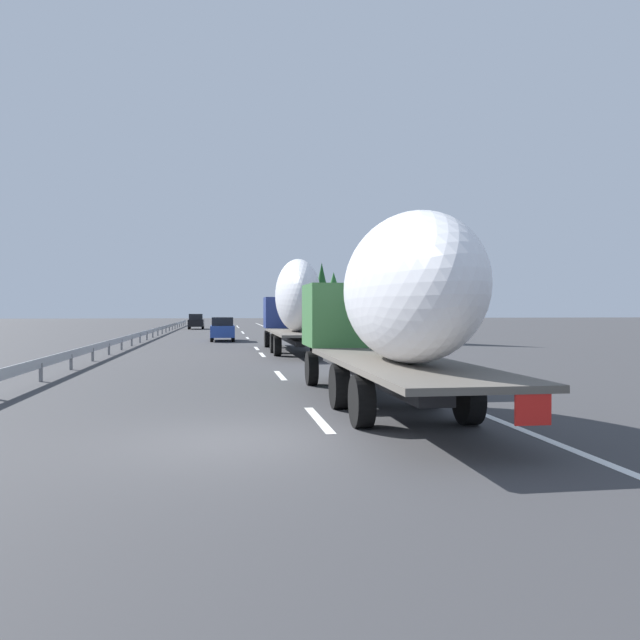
{
  "coord_description": "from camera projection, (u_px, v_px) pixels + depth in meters",
  "views": [
    {
      "loc": [
        -11.11,
        0.18,
        2.31
      ],
      "look_at": [
        18.89,
        -4.42,
        1.83
      ],
      "focal_mm": 35.45,
      "sensor_mm": 36.0,
      "label": 1
    }
  ],
  "objects": [
    {
      "name": "ground_plane",
      "position": [
        226.0,
        339.0,
        50.58
      ],
      "size": [
        260.0,
        260.0,
        0.0
      ],
      "primitive_type": "plane",
      "color": "#38383A"
    },
    {
      "name": "lane_stripe_0",
      "position": [
        319.0,
        419.0,
        13.3
      ],
      "size": [
        3.2,
        0.2,
        0.01
      ],
      "primitive_type": "cube",
      "color": "white",
      "rests_on": "ground_plane"
    },
    {
      "name": "lane_stripe_1",
      "position": [
        280.0,
        375.0,
        22.22
      ],
      "size": [
        3.2,
        0.2,
        0.01
      ],
      "primitive_type": "cube",
      "color": "white",
      "rests_on": "ground_plane"
    },
    {
      "name": "lane_stripe_2",
      "position": [
        262.0,
        355.0,
        32.55
      ],
      "size": [
        3.2,
        0.2,
        0.01
      ],
      "primitive_type": "cube",
      "color": "white",
      "rests_on": "ground_plane"
    },
    {
      "name": "lane_stripe_3",
      "position": [
        257.0,
        348.0,
        37.89
      ],
      "size": [
        3.2,
        0.2,
        0.01
      ],
      "primitive_type": "cube",
      "color": "white",
      "rests_on": "ground_plane"
    },
    {
      "name": "lane_stripe_4",
      "position": [
        248.0,
        338.0,
        52.17
      ],
      "size": [
        3.2,
        0.2,
        0.01
      ],
      "primitive_type": "cube",
      "color": "white",
      "rests_on": "ground_plane"
    },
    {
      "name": "lane_stripe_5",
      "position": [
        243.0,
        333.0,
        63.15
      ],
      "size": [
        3.2,
        0.2,
        0.01
      ],
      "primitive_type": "cube",
      "color": "white",
      "rests_on": "ground_plane"
    },
    {
      "name": "lane_stripe_6",
      "position": [
        242.0,
        332.0,
        66.58
      ],
      "size": [
        3.2,
        0.2,
        0.01
      ],
      "primitive_type": "cube",
      "color": "white",
      "rests_on": "ground_plane"
    },
    {
      "name": "lane_stripe_7",
      "position": [
        237.0,
        326.0,
        88.73
      ],
      "size": [
        3.2,
        0.2,
        0.01
      ],
      "primitive_type": "cube",
      "color": "white",
      "rests_on": "ground_plane"
    },
    {
      "name": "lane_stripe_8",
      "position": [
        238.0,
        328.0,
        82.92
      ],
      "size": [
        3.2,
        0.2,
        0.01
      ],
      "primitive_type": "cube",
      "color": "white",
      "rests_on": "ground_plane"
    },
    {
      "name": "lane_stripe_9",
      "position": [
        237.0,
        326.0,
        91.99
      ],
      "size": [
        3.2,
        0.2,
        0.01
      ],
      "primitive_type": "cube",
      "color": "white",
      "rests_on": "ground_plane"
    },
    {
      "name": "edge_line_right",
      "position": [
        288.0,
        336.0,
        56.35
      ],
      "size": [
        110.0,
        0.2,
        0.01
      ],
      "primitive_type": "cube",
      "color": "white",
      "rests_on": "ground_plane"
    },
    {
      "name": "truck_lead",
      "position": [
        295.0,
        302.0,
        33.74
      ],
      "size": [
        14.31,
        2.55,
        4.93
      ],
      "color": "navy",
      "rests_on": "ground_plane"
    },
    {
      "name": "truck_trailing",
      "position": [
        389.0,
        303.0,
        14.53
      ],
      "size": [
        13.06,
        2.55,
        4.32
      ],
      "color": "#387038",
      "rests_on": "ground_plane"
    },
    {
      "name": "car_blue_sedan",
      "position": [
        223.0,
        329.0,
        47.09
      ],
      "size": [
        4.65,
        1.77,
        1.78
      ],
      "color": "#28479E",
      "rests_on": "ground_plane"
    },
    {
      "name": "car_black_suv",
      "position": [
        196.0,
        321.0,
        76.57
      ],
      "size": [
        4.33,
        1.83,
        1.85
      ],
      "color": "black",
      "rests_on": "ground_plane"
    },
    {
      "name": "road_sign",
      "position": [
        304.0,
        313.0,
        54.15
      ],
      "size": [
        0.1,
        0.9,
        2.92
      ],
      "color": "gray",
      "rests_on": "ground_plane"
    },
    {
      "name": "tree_0",
      "position": [
        334.0,
        294.0,
        77.74
      ],
      "size": [
        3.39,
        3.39,
        6.99
      ],
      "color": "#472D19",
      "rests_on": "ground_plane"
    },
    {
      "name": "tree_1",
      "position": [
        401.0,
        275.0,
        44.91
      ],
      "size": [
        3.49,
        3.49,
        7.59
      ],
      "color": "#472D19",
      "rests_on": "ground_plane"
    },
    {
      "name": "tree_2",
      "position": [
        322.0,
        289.0,
        69.36
      ],
      "size": [
        2.46,
        2.46,
        7.53
      ],
      "color": "#472D19",
      "rests_on": "ground_plane"
    },
    {
      "name": "guardrail_median",
      "position": [
        153.0,
        331.0,
        52.62
      ],
      "size": [
        94.0,
        0.1,
        0.76
      ],
      "color": "#9EA0A5",
      "rests_on": "ground_plane"
    }
  ]
}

